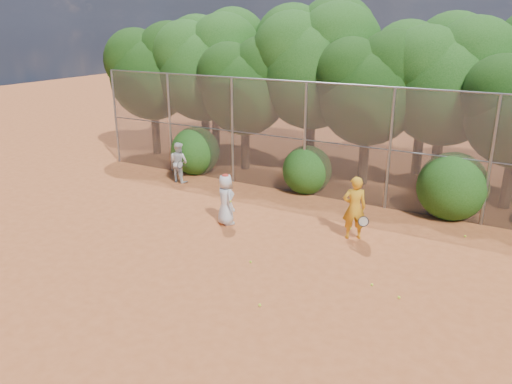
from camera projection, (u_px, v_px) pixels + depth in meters
The scene contains 23 objects.
ground at pixel (242, 266), 12.77m from camera, with size 80.00×80.00×0.00m, color #A64F25.
fence_back at pixel (328, 141), 17.10m from camera, with size 20.05×0.09×4.03m.
tree_0 at pixel (153, 68), 22.50m from camera, with size 4.38×3.81×6.00m.
tree_1 at pixel (205, 65), 21.68m from camera, with size 4.64×4.03×6.35m.
tree_2 at pixel (246, 83), 20.13m from camera, with size 3.99×3.47×5.47m.
tree_3 at pixel (314, 63), 19.53m from camera, with size 4.89×4.26×6.70m.
tree_4 at pixel (371, 85), 18.08m from camera, with size 4.19×3.64×5.73m.
tree_5 at pixel (448, 78), 17.49m from camera, with size 4.51×3.92×6.17m.
tree_9 at pixel (215, 57), 23.98m from camera, with size 4.83×4.20×6.62m.
tree_10 at pixel (313, 53), 21.73m from camera, with size 5.15×4.48×7.06m.
tree_11 at pixel (428, 70), 19.23m from camera, with size 4.64×4.03×6.35m.
bush_0 at pixel (195, 149), 20.42m from camera, with size 2.00×2.00×2.00m, color #194411.
bush_1 at pixel (307, 168), 18.13m from camera, with size 1.80×1.80×1.80m, color #194411.
bush_2 at pixel (453, 183), 15.75m from camera, with size 2.20×2.20×2.20m, color #194411.
player_yellow at pixel (354, 208), 14.15m from camera, with size 0.91×0.72×1.86m.
player_teen at pixel (226, 199), 15.21m from camera, with size 0.92×0.84×1.61m.
player_white at pixel (179, 162), 19.27m from camera, with size 0.87×0.72×1.57m.
ball_0 at pixel (372, 285), 11.81m from camera, with size 0.07×0.07×0.07m, color #D0F12B.
ball_1 at pixel (350, 228), 15.03m from camera, with size 0.07×0.07×0.07m, color #D0F12B.
ball_2 at pixel (260, 305), 10.96m from camera, with size 0.07×0.07×0.07m, color #D0F12B.
ball_3 at pixel (399, 297), 11.26m from camera, with size 0.07×0.07×0.07m, color #D0F12B.
ball_4 at pixel (251, 262), 12.93m from camera, with size 0.07×0.07×0.07m, color #D0F12B.
ball_5 at pixel (465, 236), 14.47m from camera, with size 0.07×0.07×0.07m, color #D0F12B.
Camera 1 is at (5.93, -9.81, 5.94)m, focal length 35.00 mm.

